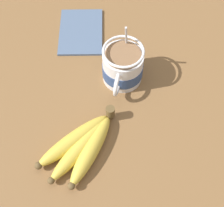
{
  "coord_description": "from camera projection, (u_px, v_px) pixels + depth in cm",
  "views": [
    {
      "loc": [
        36.15,
        6.64,
        65.94
      ],
      "look_at": [
        2.21,
        -1.35,
        8.28
      ],
      "focal_mm": 50.0,
      "sensor_mm": 36.0,
      "label": 1
    }
  ],
  "objects": [
    {
      "name": "banana_bunch",
      "position": [
        82.0,
        145.0,
        0.65
      ],
      "size": [
        19.13,
        14.26,
        4.14
      ],
      "color": "brown",
      "rests_on": "table"
    },
    {
      "name": "coffee_mug",
      "position": [
        123.0,
        67.0,
        0.73
      ],
      "size": [
        14.08,
        9.64,
        15.22
      ],
      "color": "silver",
      "rests_on": "table"
    },
    {
      "name": "table",
      "position": [
        120.0,
        111.0,
        0.74
      ],
      "size": [
        125.91,
        125.91,
        3.95
      ],
      "color": "brown",
      "rests_on": "ground"
    },
    {
      "name": "napkin",
      "position": [
        81.0,
        31.0,
        0.84
      ],
      "size": [
        18.64,
        15.08,
        0.6
      ],
      "color": "slate",
      "rests_on": "table"
    }
  ]
}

